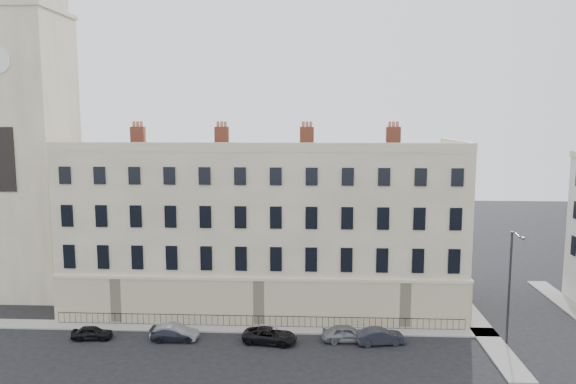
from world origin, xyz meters
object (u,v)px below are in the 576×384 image
object	(u,v)px
car_e	(347,333)
streetlamp	(510,283)
car_c	(174,334)
car_d	(270,336)
car_b	(175,332)
car_f	(380,336)
car_a	(92,333)

from	to	relation	value
car_e	streetlamp	world-z (taller)	streetlamp
streetlamp	car_c	bearing A→B (deg)	-170.07
car_c	car_e	bearing A→B (deg)	-89.10
car_c	streetlamp	xyz separation A→B (m)	(26.61, 0.56, 4.50)
car_e	car_d	bearing A→B (deg)	91.90
streetlamp	car_b	bearing A→B (deg)	-170.46
car_c	car_f	distance (m)	16.52
car_c	car_e	size ratio (longest dim) A/B	0.95
car_a	car_b	xyz separation A→B (m)	(6.71, 0.25, 0.08)
car_e	streetlamp	size ratio (longest dim) A/B	0.44
car_d	streetlamp	distance (m)	19.40
car_b	car_a	bearing A→B (deg)	97.03
car_f	streetlamp	bearing A→B (deg)	-97.33
car_a	car_b	world-z (taller)	car_b
car_b	car_c	bearing A→B (deg)	-165.04
car_a	car_c	world-z (taller)	car_a
car_d	streetlamp	size ratio (longest dim) A/B	0.48
car_a	car_b	distance (m)	6.71
car_c	car_d	world-z (taller)	car_d
car_b	car_d	bearing A→B (deg)	-87.18
car_b	car_e	bearing A→B (deg)	-83.79
car_d	car_e	bearing A→B (deg)	-75.56
car_a	car_c	distance (m)	6.74
car_a	streetlamp	world-z (taller)	streetlamp
streetlamp	car_d	bearing A→B (deg)	-169.25
car_d	car_f	bearing A→B (deg)	-79.78
car_a	car_d	world-z (taller)	car_d
car_b	car_f	bearing A→B (deg)	-85.36
car_d	streetlamp	bearing A→B (deg)	-79.06
car_b	car_e	size ratio (longest dim) A/B	0.96
car_b	car_e	distance (m)	13.93
car_c	car_f	bearing A→B (deg)	-90.79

